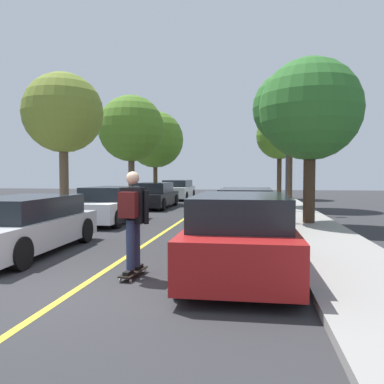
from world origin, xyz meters
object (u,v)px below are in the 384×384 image
Objects in this scene: skateboarder at (132,215)px; parked_car_left_near at (109,205)px; fire_hydrant at (291,213)px; streetlamp at (287,144)px; parked_car_left_nearest at (22,225)px; street_tree_right_far at (280,136)px; parked_car_left_farthest at (177,190)px; street_tree_right_near at (290,109)px; street_tree_left_near at (131,129)px; street_tree_left_nearest at (63,114)px; parked_car_right_near at (246,210)px; parked_car_left_far at (154,196)px; parked_car_right_nearest at (241,235)px; skateboard at (133,272)px; street_tree_right_nearest at (310,110)px; street_tree_left_far at (155,140)px.

parked_car_left_near is at bearing 113.50° from skateboarder.
fire_hydrant is 0.13× the size of streetlamp.
parked_car_left_nearest is 2.57× the size of skateboarder.
street_tree_right_far reaches higher than streetlamp.
streetlamp reaches higher than parked_car_left_farthest.
fire_hydrant is at bearing -94.81° from street_tree_right_near.
parked_car_left_farthest is at bearing 61.46° from street_tree_left_near.
parked_car_left_nearest is at bearing -71.30° from street_tree_left_nearest.
skateboarder reaches higher than parked_car_right_near.
street_tree_left_near is 10.95m from street_tree_right_far.
parked_car_left_far is 1.10× the size of parked_car_left_farthest.
parked_car_left_near is 0.63× the size of street_tree_left_near.
parked_car_right_nearest is 5.49m from parked_car_right_near.
parked_car_right_near is 6.34m from skateboarder.
street_tree_left_near is (-7.16, 10.70, 3.91)m from parked_car_right_near.
parked_car_left_farthest is at bearing 127.38° from streetlamp.
streetlamp is 12.67m from skateboard.
street_tree_right_near is 8.87m from fire_hydrant.
street_tree_right_nearest is 3.57m from fire_hydrant.
street_tree_right_far is at bearing 64.86° from parked_car_left_near.
skateboarder is (3.17, -20.66, 0.41)m from parked_car_left_farthest.
street_tree_right_far is at bearing 79.96° from skateboarder.
street_tree_right_far reaches higher than parked_car_left_near.
street_tree_right_nearest reaches higher than skateboard.
skateboard is (5.30, -7.96, -4.10)m from street_tree_left_nearest.
street_tree_left_near is 1.00× the size of street_tree_left_far.
street_tree_left_near is 1.15× the size of street_tree_right_nearest.
parked_car_left_far is 1.09× the size of parked_car_right_nearest.
skateboarder is (-3.36, -7.04, 0.62)m from fire_hydrant.
street_tree_right_nearest is (9.29, -15.42, -0.46)m from street_tree_left_far.
parked_car_left_nearest is at bearing -140.78° from fire_hydrant.
street_tree_left_nearest is 9.74m from streetlamp.
streetlamp is 2.99× the size of skateboarder.
skateboard is at bearing -76.87° from street_tree_left_far.
street_tree_left_nearest reaches higher than parked_car_left_nearest.
streetlamp is at bearing -97.92° from street_tree_right_near.
street_tree_right_far is at bearing 90.00° from street_tree_right_nearest.
street_tree_right_near reaches higher than fire_hydrant.
skateboarder is at bearing -66.50° from parked_car_left_near.
street_tree_right_far is at bearing 90.00° from street_tree_right_near.
street_tree_left_near reaches higher than street_tree_left_far.
parked_car_left_far is 0.77× the size of street_tree_right_far.
parked_car_left_farthest is 0.70× the size of street_tree_right_far.
parked_car_right_nearest is 22.42m from street_tree_right_far.
streetlamp is at bearing 33.60° from parked_car_left_near.
street_tree_left_far is 18.00m from street_tree_right_nearest.
street_tree_right_far is 8.73× the size of fire_hydrant.
streetlamp is (6.78, -8.87, 2.47)m from parked_car_left_farthest.
parked_car_left_far is 0.90× the size of streetlamp.
street_tree_left_far is 18.38m from fire_hydrant.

